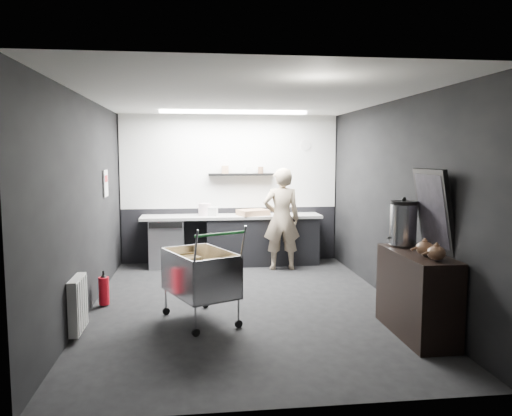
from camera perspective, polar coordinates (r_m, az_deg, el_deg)
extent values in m
plane|color=black|center=(6.74, -1.20, -10.96)|extent=(5.50, 5.50, 0.00)
plane|color=silver|center=(6.48, -1.26, 12.49)|extent=(5.50, 5.50, 0.00)
plane|color=black|center=(9.21, -2.97, 2.20)|extent=(5.50, 0.00, 5.50)
plane|color=black|center=(3.77, 3.02, -3.53)|extent=(5.50, 0.00, 5.50)
plane|color=black|center=(6.58, -18.83, 0.30)|extent=(0.00, 5.50, 5.50)
plane|color=black|center=(6.97, 15.37, 0.71)|extent=(0.00, 5.50, 5.50)
cube|color=silver|center=(9.16, -2.98, 5.31)|extent=(3.95, 0.02, 1.70)
cube|color=black|center=(9.28, -2.93, -3.05)|extent=(3.95, 0.02, 1.00)
cube|color=black|center=(9.08, -1.66, 3.86)|extent=(1.20, 0.22, 0.04)
cylinder|color=silver|center=(9.36, 5.66, 7.14)|extent=(0.20, 0.03, 0.20)
cube|color=silver|center=(7.84, -16.81, 2.72)|extent=(0.02, 0.30, 0.40)
cube|color=red|center=(7.83, -16.79, 3.23)|extent=(0.02, 0.22, 0.10)
cube|color=silver|center=(5.89, -19.70, -10.32)|extent=(0.10, 0.50, 0.60)
cube|color=white|center=(8.31, -2.57, 10.88)|extent=(2.40, 0.20, 0.04)
cube|color=black|center=(9.05, 0.70, -3.76)|extent=(2.00, 0.56, 0.85)
cube|color=#ACABA7|center=(8.92, -2.80, -0.99)|extent=(3.20, 0.60, 0.05)
cube|color=#9EA0A5|center=(8.98, -10.14, -3.94)|extent=(0.60, 0.58, 0.85)
cube|color=black|center=(8.63, -10.29, -1.96)|extent=(0.56, 0.02, 0.10)
imported|color=beige|center=(8.58, 2.94, -1.26)|extent=(0.64, 0.43, 1.76)
cube|color=silver|center=(6.05, -6.34, -9.59)|extent=(0.96, 1.13, 0.02)
cube|color=silver|center=(5.99, -9.26, -7.38)|extent=(0.41, 0.88, 0.51)
cube|color=silver|center=(6.00, -3.48, -7.29)|extent=(0.41, 0.88, 0.51)
cube|color=silver|center=(5.53, -6.31, -8.47)|extent=(0.57, 0.27, 0.51)
cube|color=silver|center=(6.44, -6.42, -6.38)|extent=(0.57, 0.27, 0.51)
cylinder|color=silver|center=(5.68, -9.05, -12.33)|extent=(0.02, 0.02, 0.34)
cylinder|color=silver|center=(5.68, -3.48, -12.25)|extent=(0.02, 0.02, 0.34)
cylinder|color=silver|center=(6.51, -8.78, -9.89)|extent=(0.02, 0.02, 0.34)
cylinder|color=silver|center=(6.52, -3.97, -9.82)|extent=(0.02, 0.02, 0.34)
cylinder|color=green|center=(5.36, -6.37, -3.10)|extent=(0.58, 0.29, 0.03)
cube|color=brown|center=(6.10, -7.66, -7.27)|extent=(0.39, 0.42, 0.43)
cube|color=brown|center=(5.87, -4.79, -8.00)|extent=(0.36, 0.39, 0.38)
cylinder|color=black|center=(5.72, -9.02, -13.72)|extent=(0.09, 0.06, 0.09)
cylinder|color=black|center=(6.56, -8.76, -11.12)|extent=(0.09, 0.06, 0.09)
cylinder|color=black|center=(5.73, -3.47, -13.64)|extent=(0.09, 0.06, 0.09)
cylinder|color=black|center=(6.56, -3.96, -11.05)|extent=(0.09, 0.06, 0.09)
cube|color=black|center=(5.82, 17.88, -9.35)|extent=(0.46, 1.22, 0.92)
cylinder|color=silver|center=(6.04, 16.48, -1.82)|extent=(0.31, 0.31, 0.47)
cylinder|color=black|center=(6.01, 16.55, 0.58)|extent=(0.31, 0.31, 0.04)
sphere|color=black|center=(6.01, 16.57, 0.97)|extent=(0.05, 0.05, 0.05)
ellipsoid|color=brown|center=(5.56, 18.73, -4.37)|extent=(0.18, 0.18, 0.15)
ellipsoid|color=brown|center=(5.34, 19.92, -4.85)|extent=(0.18, 0.18, 0.15)
cube|color=black|center=(5.78, 19.67, -0.25)|extent=(0.21, 0.71, 0.91)
cube|color=black|center=(5.76, 19.45, -0.25)|extent=(0.15, 0.61, 0.78)
cylinder|color=#B70C18|center=(6.92, -16.98, -9.03)|extent=(0.14, 0.14, 0.36)
cone|color=black|center=(6.87, -17.04, -7.39)|extent=(0.09, 0.09, 0.05)
cylinder|color=black|center=(6.86, -17.05, -7.10)|extent=(0.03, 0.03, 0.05)
cube|color=#A07755|center=(8.90, -0.34, -0.51)|extent=(0.61, 0.53, 0.10)
cylinder|color=silver|center=(8.89, -5.89, -0.17)|extent=(0.22, 0.22, 0.22)
cube|color=silver|center=(8.84, -5.03, -0.40)|extent=(0.21, 0.18, 0.16)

